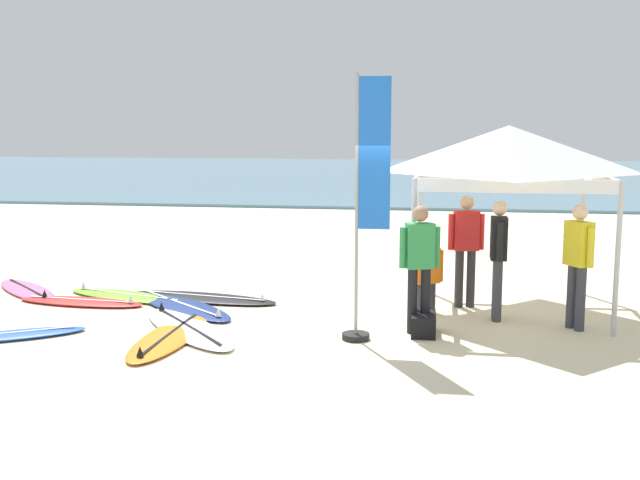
# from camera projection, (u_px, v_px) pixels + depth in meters

# --- Properties ---
(ground_plane) EXTENTS (80.00, 80.00, 0.00)m
(ground_plane) POSITION_uv_depth(u_px,v_px,m) (333.00, 318.00, 11.01)
(ground_plane) COLOR beige
(sea) EXTENTS (80.00, 36.00, 0.10)m
(sea) POSITION_uv_depth(u_px,v_px,m) (414.00, 175.00, 42.64)
(sea) COLOR #568499
(sea) RESTS_ON ground
(canopy_tent) EXTENTS (2.76, 2.76, 2.75)m
(canopy_tent) POSITION_uv_depth(u_px,v_px,m) (509.00, 150.00, 11.22)
(canopy_tent) COLOR #B7B7BC
(canopy_tent) RESTS_ON ground
(surfboard_blue) EXTENTS (1.82, 1.38, 0.19)m
(surfboard_blue) POSITION_uv_depth(u_px,v_px,m) (12.00, 335.00, 9.99)
(surfboard_blue) COLOR blue
(surfboard_blue) RESTS_ON ground
(surfboard_white) EXTENTS (2.17, 2.38, 0.19)m
(surfboard_white) POSITION_uv_depth(u_px,v_px,m) (188.00, 328.00, 10.34)
(surfboard_white) COLOR white
(surfboard_white) RESTS_ON ground
(surfboard_black) EXTENTS (2.61, 1.10, 0.19)m
(surfboard_black) POSITION_uv_depth(u_px,v_px,m) (203.00, 298.00, 12.17)
(surfboard_black) COLOR black
(surfboard_black) RESTS_ON ground
(surfboard_red) EXTENTS (2.14, 0.75, 0.19)m
(surfboard_red) POSITION_uv_depth(u_px,v_px,m) (81.00, 301.00, 11.90)
(surfboard_red) COLOR red
(surfboard_red) RESTS_ON ground
(surfboard_lime) EXTENTS (2.37, 1.27, 0.19)m
(surfboard_lime) POSITION_uv_depth(u_px,v_px,m) (128.00, 296.00, 12.29)
(surfboard_lime) COLOR #7AD12D
(surfboard_lime) RESTS_ON ground
(surfboard_navy) EXTENTS (2.35, 2.18, 0.19)m
(surfboard_navy) POSITION_uv_depth(u_px,v_px,m) (182.00, 306.00, 11.63)
(surfboard_navy) COLOR navy
(surfboard_navy) RESTS_ON ground
(surfboard_pink) EXTENTS (1.96, 1.88, 0.19)m
(surfboard_pink) POSITION_uv_depth(u_px,v_px,m) (27.00, 290.00, 12.73)
(surfboard_pink) COLOR pink
(surfboard_pink) RESTS_ON ground
(surfboard_orange) EXTENTS (0.66, 2.42, 0.19)m
(surfboard_orange) POSITION_uv_depth(u_px,v_px,m) (170.00, 336.00, 9.93)
(surfboard_orange) COLOR orange
(surfboard_orange) RESTS_ON ground
(person_yellow) EXTENTS (0.38, 0.48, 1.71)m
(person_yellow) POSITION_uv_depth(u_px,v_px,m) (578.00, 258.00, 10.28)
(person_yellow) COLOR #383842
(person_yellow) RESTS_ON ground
(person_red) EXTENTS (0.54, 0.29, 1.71)m
(person_red) POSITION_uv_depth(u_px,v_px,m) (466.00, 243.00, 11.55)
(person_red) COLOR #2D2D33
(person_red) RESTS_ON ground
(person_black) EXTENTS (0.22, 0.55, 1.71)m
(person_black) POSITION_uv_depth(u_px,v_px,m) (498.00, 252.00, 10.77)
(person_black) COLOR #383842
(person_black) RESTS_ON ground
(person_green) EXTENTS (0.53, 0.32, 1.71)m
(person_green) POSITION_uv_depth(u_px,v_px,m) (420.00, 260.00, 10.10)
(person_green) COLOR black
(person_green) RESTS_ON ground
(person_orange) EXTENTS (0.49, 0.36, 1.20)m
(person_orange) POSITION_uv_depth(u_px,v_px,m) (426.00, 269.00, 11.26)
(person_orange) COLOR #2D2D33
(person_orange) RESTS_ON ground
(banner_flag) EXTENTS (0.60, 0.36, 3.40)m
(banner_flag) POSITION_uv_depth(u_px,v_px,m) (366.00, 219.00, 9.67)
(banner_flag) COLOR #99999E
(banner_flag) RESTS_ON ground
(gear_bag_near_tent) EXTENTS (0.33, 0.61, 0.28)m
(gear_bag_near_tent) POSITION_uv_depth(u_px,v_px,m) (423.00, 324.00, 10.15)
(gear_bag_near_tent) COLOR black
(gear_bag_near_tent) RESTS_ON ground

